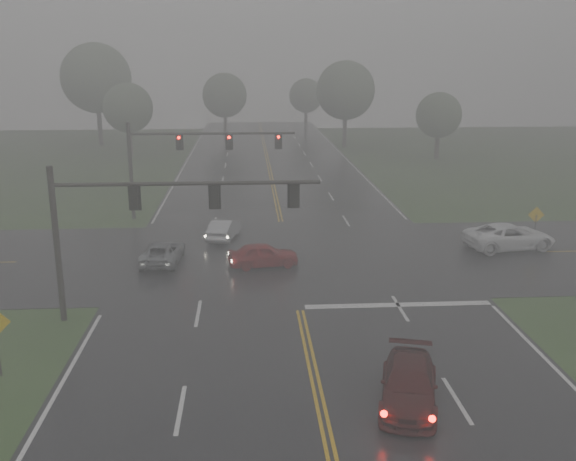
{
  "coord_description": "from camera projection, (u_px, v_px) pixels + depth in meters",
  "views": [
    {
      "loc": [
        -2.24,
        -12.45,
        10.89
      ],
      "look_at": [
        -0.41,
        16.0,
        3.18
      ],
      "focal_mm": 40.0,
      "sensor_mm": 36.0,
      "label": 1
    }
  ],
  "objects": [
    {
      "name": "car_grey",
      "position": [
        163.0,
        263.0,
        35.17
      ],
      "size": [
        2.23,
        4.34,
        1.17
      ],
      "primitive_type": "imported",
      "rotation": [
        0.0,
        0.0,
        3.07
      ],
      "color": "slate",
      "rests_on": "ground"
    },
    {
      "name": "sedan_maroon",
      "position": [
        408.0,
        403.0,
        20.92
      ],
      "size": [
        2.87,
        4.73,
        1.28
      ],
      "primitive_type": "imported",
      "rotation": [
        0.0,
        0.0,
        -0.26
      ],
      "color": "#3B0B0A",
      "rests_on": "ground"
    },
    {
      "name": "tree_n_mid",
      "position": [
        225.0,
        95.0,
        87.84
      ],
      "size": [
        6.08,
        6.08,
        8.93
      ],
      "color": "#2F241F",
      "rests_on": "ground"
    },
    {
      "name": "pickup_white",
      "position": [
        508.0,
        249.0,
        37.76
      ],
      "size": [
        5.65,
        3.28,
        1.48
      ],
      "primitive_type": "imported",
      "rotation": [
        0.0,
        0.0,
        1.73
      ],
      "color": "white",
      "rests_on": "ground"
    },
    {
      "name": "signal_gantry_near",
      "position": [
        137.0,
        213.0,
        26.52
      ],
      "size": [
        11.11,
        0.29,
        6.67
      ],
      "color": "black",
      "rests_on": "ground"
    },
    {
      "name": "tree_n_far",
      "position": [
        306.0,
        96.0,
        99.98
      ],
      "size": [
        5.31,
        5.31,
        7.8
      ],
      "color": "#2F241F",
      "rests_on": "ground"
    },
    {
      "name": "tree_e_near",
      "position": [
        439.0,
        115.0,
        69.98
      ],
      "size": [
        4.97,
        4.97,
        7.3
      ],
      "color": "#2F241F",
      "rests_on": "ground"
    },
    {
      "name": "tree_nw_b",
      "position": [
        96.0,
        78.0,
        80.05
      ],
      "size": [
        8.69,
        8.69,
        12.76
      ],
      "color": "#2F241F",
      "rests_on": "ground"
    },
    {
      "name": "tree_nw_a",
      "position": [
        128.0,
        108.0,
        72.14
      ],
      "size": [
        5.59,
        5.59,
        8.21
      ],
      "color": "#2F241F",
      "rests_on": "ground"
    },
    {
      "name": "cross_street",
      "position": [
        288.0,
        257.0,
        36.16
      ],
      "size": [
        120.0,
        14.0,
        0.02
      ],
      "primitive_type": "cube",
      "color": "black",
      "rests_on": "ground"
    },
    {
      "name": "stop_bar",
      "position": [
        398.0,
        305.0,
        29.12
      ],
      "size": [
        8.5,
        0.5,
        0.01
      ],
      "primitive_type": "cube",
      "color": "silver",
      "rests_on": "ground"
    },
    {
      "name": "sedan_silver",
      "position": [
        224.0,
        239.0,
        39.83
      ],
      "size": [
        2.11,
        3.96,
        1.24
      ],
      "primitive_type": "imported",
      "rotation": [
        0.0,
        0.0,
        2.92
      ],
      "color": "#ACAFB4",
      "rests_on": "ground"
    },
    {
      "name": "tree_ne_a",
      "position": [
        346.0,
        90.0,
        78.78
      ],
      "size": [
        7.22,
        7.22,
        10.6
      ],
      "color": "#2F241F",
      "rests_on": "ground"
    },
    {
      "name": "sedan_red",
      "position": [
        263.0,
        266.0,
        34.56
      ],
      "size": [
        3.93,
        2.02,
        1.28
      ],
      "primitive_type": "imported",
      "rotation": [
        0.0,
        0.0,
        1.71
      ],
      "color": "maroon",
      "rests_on": "ground"
    },
    {
      "name": "signal_gantry_far",
      "position": [
        181.0,
        152.0,
        43.75
      ],
      "size": [
        11.39,
        0.34,
        6.68
      ],
      "color": "black",
      "rests_on": "ground"
    },
    {
      "name": "sign_diamond_east",
      "position": [
        536.0,
        219.0,
        38.14
      ],
      "size": [
        0.97,
        0.14,
        2.35
      ],
      "rotation": [
        0.0,
        0.0,
        -0.1
      ],
      "color": "black",
      "rests_on": "ground"
    },
    {
      "name": "main_road",
      "position": [
        291.0,
        268.0,
        34.24
      ],
      "size": [
        18.0,
        160.0,
        0.02
      ],
      "primitive_type": "cube",
      "color": "black",
      "rests_on": "ground"
    }
  ]
}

